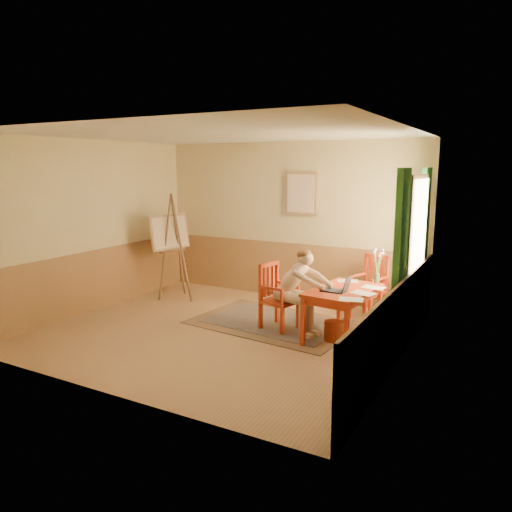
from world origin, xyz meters
The scene contains 14 objects.
room centered at (0.00, 0.00, 1.40)m, with size 5.04×4.54×2.84m.
wainscot centered at (0.00, 0.80, 0.50)m, with size 5.00×4.50×1.00m.
window centered at (2.42, 1.10, 1.35)m, with size 0.12×2.01×2.20m.
wall_portrait centered at (0.25, 2.20, 1.90)m, with size 0.60×0.05×0.76m.
rug centered at (0.48, 0.69, 0.01)m, with size 2.55×1.83×0.02m.
table centered at (1.63, 0.52, 0.63)m, with size 0.85×1.27×0.72m.
chair_left centered at (0.63, 0.50, 0.49)m, with size 0.53×0.52×0.98m.
chair_back centered at (1.68, 1.67, 0.50)m, with size 0.57×0.58×1.00m.
figure centered at (0.96, 0.44, 0.68)m, with size 0.95×0.51×1.24m.
laptop centered at (1.61, 0.33, 0.77)m, with size 0.39×0.24×0.23m.
papers centered at (1.83, 0.55, 0.72)m, with size 0.77×1.24×0.00m.
vase centered at (1.92, 1.13, 0.95)m, with size 0.17×0.25×0.50m.
wastebasket centered at (1.55, 0.38, 0.14)m, with size 0.27×0.27×0.28m, color #A23A1C.
easel centered at (-1.84, 1.18, 1.13)m, with size 0.70×0.85×1.90m.
Camera 1 is at (3.65, -5.71, 2.36)m, focal length 34.12 mm.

